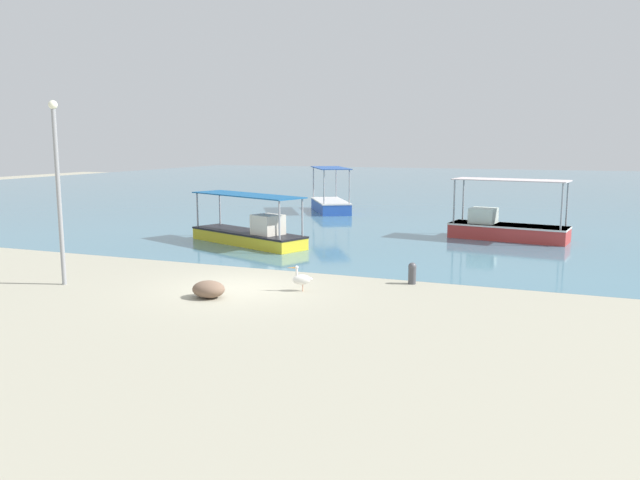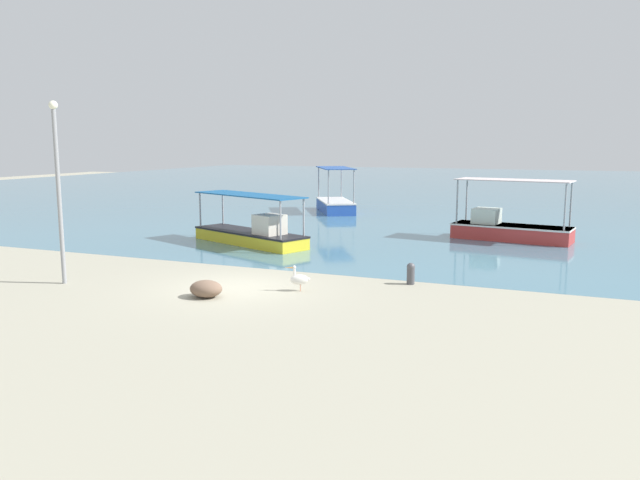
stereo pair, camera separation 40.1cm
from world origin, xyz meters
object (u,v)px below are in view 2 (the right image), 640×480
(pelican, at_px, (299,279))
(mooring_bollard, at_px, (411,273))
(lamp_post, at_px, (58,183))
(fishing_boat_near_left, at_px, (509,227))
(fishing_boat_far_right, at_px, (252,232))
(net_pile, at_px, (206,289))
(fishing_boat_center, at_px, (335,203))

(pelican, distance_m, mooring_bollard, 3.69)
(lamp_post, relative_size, mooring_bollard, 8.28)
(mooring_bollard, bearing_deg, fishing_boat_near_left, 79.63)
(fishing_boat_far_right, height_order, net_pile, fishing_boat_far_right)
(fishing_boat_near_left, bearing_deg, net_pile, -115.90)
(mooring_bollard, bearing_deg, net_pile, -142.58)
(fishing_boat_near_left, height_order, net_pile, fishing_boat_near_left)
(lamp_post, bearing_deg, pelican, 14.59)
(lamp_post, distance_m, net_pile, 6.08)
(fishing_boat_center, distance_m, mooring_bollard, 21.36)
(pelican, distance_m, lamp_post, 8.29)
(fishing_boat_far_right, distance_m, lamp_post, 9.83)
(net_pile, bearing_deg, lamp_post, -178.03)
(fishing_boat_center, distance_m, fishing_boat_far_right, 13.91)
(fishing_boat_far_right, bearing_deg, net_pile, -69.66)
(fishing_boat_center, relative_size, fishing_boat_near_left, 0.98)
(fishing_boat_near_left, relative_size, fishing_boat_far_right, 0.88)
(mooring_bollard, bearing_deg, lamp_post, -158.35)
(mooring_bollard, bearing_deg, fishing_boat_center, 117.48)
(fishing_boat_far_right, distance_m, net_pile, 9.68)
(fishing_boat_far_right, relative_size, mooring_bollard, 9.05)
(fishing_boat_center, relative_size, fishing_boat_far_right, 0.86)
(pelican, xyz_separation_m, lamp_post, (-7.51, -1.96, 2.90))
(mooring_bollard, relative_size, net_pile, 0.71)
(fishing_boat_near_left, bearing_deg, pelican, -110.80)
(pelican, height_order, lamp_post, lamp_post)
(fishing_boat_center, bearing_deg, net_pile, -78.52)
(mooring_bollard, bearing_deg, pelican, -143.37)
(pelican, bearing_deg, fishing_boat_center, 108.05)
(fishing_boat_near_left, xyz_separation_m, fishing_boat_far_right, (-10.54, -5.70, -0.07))
(net_pile, bearing_deg, fishing_boat_near_left, 64.10)
(net_pile, bearing_deg, mooring_bollard, 37.42)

